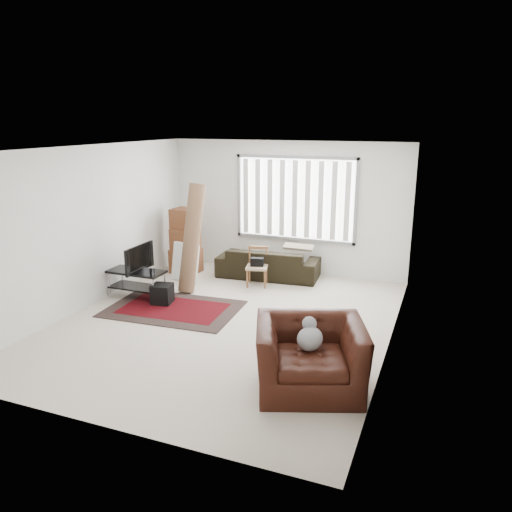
% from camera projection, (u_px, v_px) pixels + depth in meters
% --- Properties ---
extents(room, '(6.00, 6.02, 2.71)m').
position_uv_depth(room, '(240.00, 207.00, 7.88)').
color(room, beige).
rests_on(room, ground).
extents(persian_rug, '(2.26, 1.58, 0.02)m').
position_uv_depth(persian_rug, '(173.00, 309.00, 8.43)').
color(persian_rug, black).
rests_on(persian_rug, ground).
extents(tv_stand, '(1.02, 0.46, 0.51)m').
position_uv_depth(tv_stand, '(137.00, 278.00, 8.89)').
color(tv_stand, black).
rests_on(tv_stand, ground).
extents(tv, '(0.11, 0.82, 0.47)m').
position_uv_depth(tv, '(135.00, 258.00, 8.79)').
color(tv, black).
rests_on(tv, tv_stand).
extents(subwoofer, '(0.39, 0.39, 0.33)m').
position_uv_depth(subwoofer, '(162.00, 294.00, 8.64)').
color(subwoofer, black).
rests_on(subwoofer, persian_rug).
extents(moving_boxes, '(0.58, 0.54, 1.34)m').
position_uv_depth(moving_boxes, '(185.00, 243.00, 10.32)').
color(moving_boxes, brown).
rests_on(moving_boxes, ground).
extents(white_flatpack, '(0.63, 0.33, 0.76)m').
position_uv_depth(white_flatpack, '(185.00, 262.00, 9.84)').
color(white_flatpack, silver).
rests_on(white_flatpack, ground).
extents(rolled_rug, '(0.47, 0.74, 2.00)m').
position_uv_depth(rolled_rug, '(192.00, 238.00, 9.13)').
color(rolled_rug, brown).
rests_on(rolled_rug, ground).
extents(sofa, '(2.10, 1.05, 0.78)m').
position_uv_depth(sofa, '(268.00, 258.00, 10.06)').
color(sofa, black).
rests_on(sofa, ground).
extents(side_chair, '(0.48, 0.48, 0.74)m').
position_uv_depth(side_chair, '(257.00, 265.00, 9.55)').
color(side_chair, tan).
rests_on(side_chair, ground).
extents(armchair, '(1.56, 1.46, 0.93)m').
position_uv_depth(armchair, '(310.00, 351.00, 5.85)').
color(armchair, black).
rests_on(armchair, ground).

